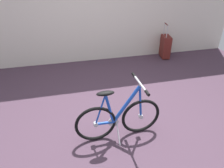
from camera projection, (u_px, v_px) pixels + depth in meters
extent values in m
plane|color=#473342|center=(116.00, 124.00, 3.00)|extent=(7.02, 7.02, 0.00)
torus|color=black|center=(141.00, 116.00, 2.74)|extent=(0.53, 0.05, 0.53)
cylinder|color=#B7B7BC|center=(141.00, 116.00, 2.74)|extent=(0.06, 0.05, 0.06)
torus|color=black|center=(96.00, 124.00, 2.61)|extent=(0.53, 0.05, 0.53)
cylinder|color=#B7B7BC|center=(96.00, 124.00, 2.61)|extent=(0.06, 0.05, 0.06)
cylinder|color=#1947B2|center=(105.00, 123.00, 2.64)|extent=(0.24, 0.04, 0.05)
cylinder|color=#1947B2|center=(126.00, 105.00, 2.58)|extent=(0.37, 0.05, 0.52)
cylinder|color=#1947B2|center=(110.00, 109.00, 2.54)|extent=(0.13, 0.04, 0.45)
cylinder|color=#1947B2|center=(105.00, 123.00, 2.64)|extent=(0.23, 0.03, 0.04)
cylinder|color=#1947B2|center=(140.00, 102.00, 2.61)|extent=(0.08, 0.03, 0.48)
cylinder|color=#1947B2|center=(100.00, 110.00, 2.51)|extent=(0.16, 0.03, 0.43)
ellipsoid|color=black|center=(105.00, 93.00, 2.41)|extent=(0.22, 0.09, 0.05)
cylinder|color=#B7B7BC|center=(140.00, 85.00, 2.48)|extent=(0.03, 0.03, 0.04)
cylinder|color=#B7B7BC|center=(140.00, 83.00, 2.47)|extent=(0.04, 0.44, 0.03)
cylinder|color=black|center=(147.00, 93.00, 2.28)|extent=(0.04, 0.09, 0.04)
cylinder|color=black|center=(134.00, 75.00, 2.65)|extent=(0.04, 0.09, 0.04)
cylinder|color=#B7B7BC|center=(113.00, 122.00, 2.67)|extent=(0.14, 0.02, 0.14)
cylinder|color=#B7B7BC|center=(118.00, 134.00, 2.67)|extent=(0.02, 0.19, 0.25)
cube|color=maroon|center=(165.00, 47.00, 4.99)|extent=(0.24, 0.39, 0.52)
cylinder|color=#B7B7BC|center=(167.00, 32.00, 4.68)|extent=(0.02, 0.02, 0.28)
cylinder|color=#B7B7BC|center=(164.00, 29.00, 4.88)|extent=(0.02, 0.02, 0.28)
cylinder|color=maroon|center=(166.00, 24.00, 4.71)|extent=(0.06, 0.23, 0.02)
cylinder|color=black|center=(167.00, 58.00, 5.01)|extent=(0.04, 0.03, 0.04)
cylinder|color=black|center=(165.00, 54.00, 5.23)|extent=(0.04, 0.03, 0.04)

